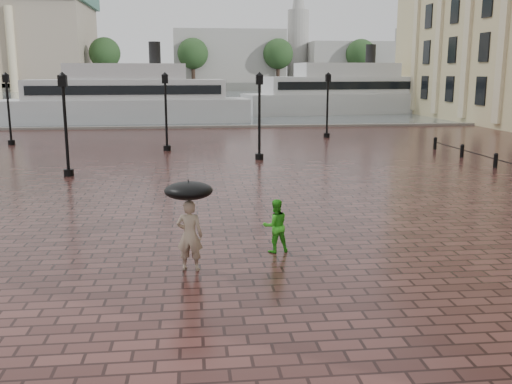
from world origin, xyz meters
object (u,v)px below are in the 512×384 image
adult_pedestrian (190,235)px  child_pedestrian (275,226)px  ferry_near (127,99)px  street_lamps (173,111)px  ferry_far (347,93)px

adult_pedestrian → child_pedestrian: adult_pedestrian is taller
child_pedestrian → ferry_near: size_ratio=0.06×
street_lamps → ferry_far: (18.46, 30.29, -0.03)m
ferry_near → ferry_far: size_ratio=0.94×
adult_pedestrian → ferry_near: size_ratio=0.07×
adult_pedestrian → ferry_near: 41.69m
street_lamps → adult_pedestrian: 20.71m
ferry_near → ferry_far: bearing=18.7°
child_pedestrian → ferry_near: ferry_near is taller
adult_pedestrian → ferry_far: ferry_far is taller
child_pedestrian → ferry_near: bearing=-89.1°
street_lamps → child_pedestrian: street_lamps is taller
street_lamps → ferry_near: size_ratio=0.95×
street_lamps → ferry_far: size_ratio=0.90×
street_lamps → adult_pedestrian: size_ratio=12.88×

